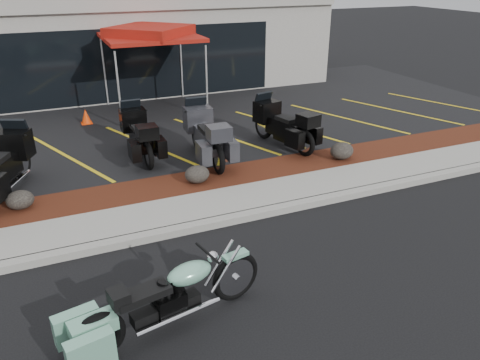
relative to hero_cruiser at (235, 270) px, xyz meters
name	(u,v)px	position (x,y,z in m)	size (l,w,h in m)	color
ground	(221,251)	(0.29, 1.36, -0.54)	(90.00, 90.00, 0.00)	black
curb	(205,225)	(0.29, 2.26, -0.46)	(24.00, 0.25, 0.15)	gray
sidewalk	(194,209)	(0.29, 2.96, -0.46)	(24.00, 1.20, 0.15)	gray
mulch_bed	(178,187)	(0.29, 4.16, -0.46)	(24.00, 1.20, 0.16)	#380E0C
upper_lot	(132,122)	(0.29, 9.56, -0.46)	(26.00, 9.60, 0.15)	black
dealership_building	(98,38)	(0.29, 15.83, 1.47)	(18.00, 8.16, 4.00)	gray
boulder_left	(20,200)	(-3.05, 4.27, -0.18)	(0.56, 0.47, 0.40)	black
boulder_mid	(197,174)	(0.73, 4.04, -0.17)	(0.58, 0.49, 0.41)	black
boulder_right	(342,151)	(4.67, 3.96, -0.16)	(0.63, 0.52, 0.44)	black
hero_cruiser	(235,270)	(0.00, 0.00, 0.00)	(3.05, 0.77, 1.08)	#79BC9D
touring_black_front	(19,149)	(-2.98, 5.97, 0.34)	(2.51, 0.96, 1.46)	black
touring_black_mid	(133,124)	(-0.13, 7.00, 0.29)	(2.34, 0.89, 1.36)	black
touring_grey	(197,123)	(1.45, 6.19, 0.35)	(2.52, 0.96, 1.47)	#2F2F34
touring_black_rear	(264,116)	(3.50, 6.24, 0.30)	(2.37, 0.91, 1.38)	black
traffic_cone	(86,116)	(-1.10, 9.79, -0.15)	(0.32, 0.32, 0.47)	#EF3B07
popup_canopy	(150,34)	(1.32, 10.39, 2.19)	(3.16, 3.16, 2.84)	silver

